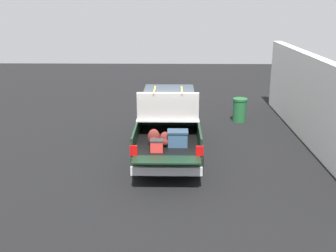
{
  "coord_description": "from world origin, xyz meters",
  "views": [
    {
      "loc": [
        -12.81,
        -0.23,
        4.86
      ],
      "look_at": [
        -0.6,
        0.0,
        1.1
      ],
      "focal_mm": 43.62,
      "sensor_mm": 36.0,
      "label": 1
    }
  ],
  "objects": [
    {
      "name": "pickup_truck",
      "position": [
        0.36,
        -0.0,
        0.97
      ],
      "size": [
        6.05,
        2.06,
        2.23
      ],
      "color": "black",
      "rests_on": "ground_plane"
    },
    {
      "name": "trash_can",
      "position": [
        3.72,
        -2.92,
        0.5
      ],
      "size": [
        0.6,
        0.6,
        0.98
      ],
      "color": "#1E592D",
      "rests_on": "ground_plane"
    },
    {
      "name": "building_facade",
      "position": [
        1.12,
        -5.0,
        1.52
      ],
      "size": [
        11.24,
        0.36,
        3.05
      ],
      "primitive_type": "cube",
      "color": "white",
      "rests_on": "ground_plane"
    },
    {
      "name": "ground_plane",
      "position": [
        0.0,
        0.0,
        0.0
      ],
      "size": [
        40.0,
        40.0,
        0.0
      ],
      "primitive_type": "plane",
      "color": "black"
    }
  ]
}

